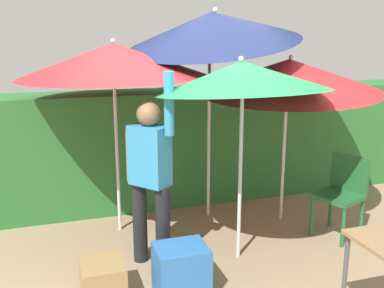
# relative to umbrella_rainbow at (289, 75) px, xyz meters

# --- Properties ---
(ground_plane) EXTENTS (24.00, 24.00, 0.00)m
(ground_plane) POSITION_rel_umbrella_rainbow_xyz_m (-1.24, -0.58, -1.74)
(ground_plane) COLOR #9E8466
(hedge_row) EXTENTS (8.00, 0.70, 1.48)m
(hedge_row) POSITION_rel_umbrella_rainbow_xyz_m (-1.24, 1.06, -0.99)
(hedge_row) COLOR #2D7033
(hedge_row) RESTS_ON ground_plane
(umbrella_rainbow) EXTENTS (2.08, 2.08, 2.02)m
(umbrella_rainbow) POSITION_rel_umbrella_rainbow_xyz_m (0.00, 0.00, 0.00)
(umbrella_rainbow) COLOR silver
(umbrella_rainbow) RESTS_ON ground_plane
(umbrella_orange) EXTENTS (2.03, 2.03, 2.14)m
(umbrella_orange) POSITION_rel_umbrella_rainbow_xyz_m (-1.91, 0.31, 0.18)
(umbrella_orange) COLOR silver
(umbrella_orange) RESTS_ON ground_plane
(umbrella_yellow) EXTENTS (2.04, 2.01, 2.69)m
(umbrella_yellow) POSITION_rel_umbrella_rainbow_xyz_m (-0.78, 0.38, 0.52)
(umbrella_yellow) COLOR silver
(umbrella_yellow) RESTS_ON ground_plane
(umbrella_navy) EXTENTS (1.64, 1.65, 2.03)m
(umbrella_navy) POSITION_rel_umbrella_rainbow_xyz_m (-0.89, -0.70, 0.07)
(umbrella_navy) COLOR silver
(umbrella_navy) RESTS_ON ground_plane
(person_vendor) EXTENTS (0.41, 0.49, 1.88)m
(person_vendor) POSITION_rel_umbrella_rainbow_xyz_m (-1.74, -0.58, -0.80)
(person_vendor) COLOR black
(person_vendor) RESTS_ON ground_plane
(chair_plastic) EXTENTS (0.58, 0.58, 0.89)m
(chair_plastic) POSITION_rel_umbrella_rainbow_xyz_m (0.41, -0.57, -1.23)
(chair_plastic) COLOR #236633
(chair_plastic) RESTS_ON ground_plane
(cooler_box) EXTENTS (0.44, 0.37, 0.44)m
(cooler_box) POSITION_rel_umbrella_rainbow_xyz_m (-1.62, -1.16, -1.52)
(cooler_box) COLOR #2D6BB7
(cooler_box) RESTS_ON ground_plane
(crate_cardboard) EXTENTS (0.36, 0.39, 0.33)m
(crate_cardboard) POSITION_rel_umbrella_rainbow_xyz_m (-2.27, -1.02, -1.57)
(crate_cardboard) COLOR #9E7A4C
(crate_cardboard) RESTS_ON ground_plane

